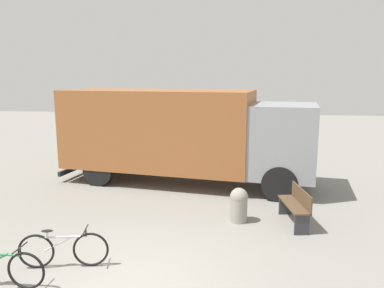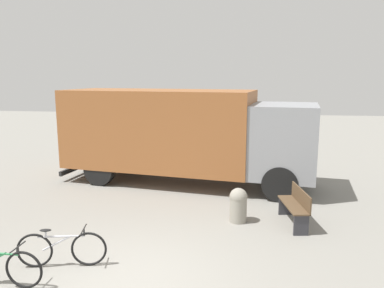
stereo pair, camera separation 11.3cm
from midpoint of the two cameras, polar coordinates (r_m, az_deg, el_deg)
The scene contains 5 objects.
ground_plane at distance 7.11m, azimuth -10.58°, elevation -20.12°, with size 60.00×60.00×0.00m, color gray.
delivery_truck at distance 12.47m, azimuth -1.75°, elevation 1.89°, with size 8.59×3.64×3.12m.
park_bench at distance 9.55m, azimuth 15.27°, elevation -8.92°, with size 0.63×1.45×0.89m.
bicycle_middle at distance 7.74m, azimuth -19.43°, elevation -14.89°, with size 1.66×0.49×0.76m.
bollard_near_bench at distance 9.45m, azimuth 6.81°, elevation -9.03°, with size 0.44×0.44×0.86m.
Camera 1 is at (1.91, -5.82, 3.58)m, focal length 35.00 mm.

